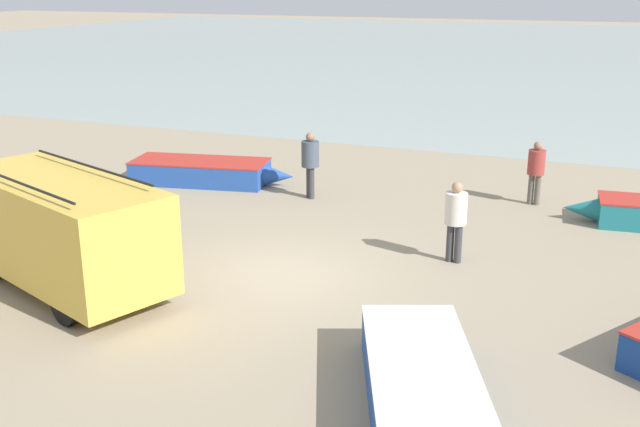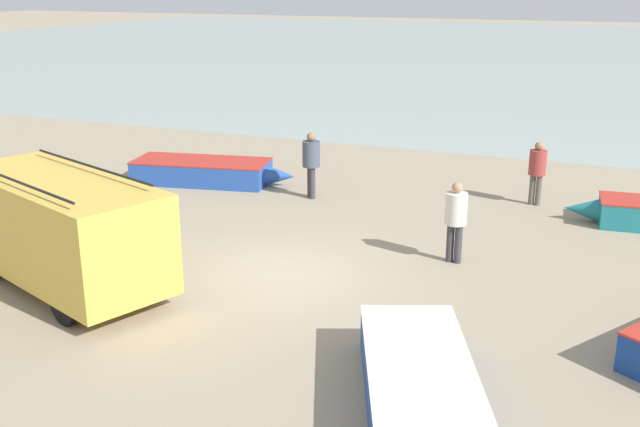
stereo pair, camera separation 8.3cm
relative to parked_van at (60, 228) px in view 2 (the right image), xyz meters
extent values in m
plane|color=gray|center=(3.59, 2.10, -1.17)|extent=(200.00, 200.00, 0.00)
cube|color=#99A89E|center=(3.59, 54.10, -1.16)|extent=(120.00, 80.00, 0.01)
cube|color=gold|center=(0.03, -0.01, 0.02)|extent=(5.27, 3.53, 1.82)
cube|color=black|center=(-2.32, 0.88, -0.48)|extent=(0.72, 1.67, 0.82)
cylinder|color=black|center=(-1.11, 1.30, -0.79)|extent=(0.79, 0.48, 0.76)
cylinder|color=black|center=(1.16, -1.32, -0.79)|extent=(0.79, 0.48, 0.76)
cylinder|color=black|center=(1.74, 0.22, -0.79)|extent=(0.79, 0.48, 0.76)
cylinder|color=black|center=(-0.24, -0.70, 1.06)|extent=(3.79, 1.48, 0.05)
cylinder|color=black|center=(0.29, 0.68, 1.06)|extent=(3.79, 1.48, 0.05)
cone|color=#1E757F|center=(8.83, 8.02, -0.87)|extent=(0.88, 0.65, 0.57)
cube|color=#234CA3|center=(7.44, -1.61, -0.85)|extent=(2.77, 4.07, 0.64)
cube|color=silver|center=(7.44, -1.61, -0.59)|extent=(1.30, 0.68, 0.05)
cube|color=silver|center=(7.44, -1.61, -0.51)|extent=(2.79, 4.11, 0.04)
cube|color=#234CA3|center=(-1.58, 7.61, -0.86)|extent=(4.06, 2.23, 0.62)
cone|color=#234CA3|center=(0.72, 8.07, -0.86)|extent=(0.94, 0.74, 0.58)
cube|color=#B22D23|center=(-1.58, 7.61, -0.62)|extent=(0.47, 1.40, 0.05)
cube|color=#B22D23|center=(-1.58, 7.61, -0.53)|extent=(4.10, 2.25, 0.04)
cylinder|color=#38383D|center=(6.51, 4.10, -0.75)|extent=(0.16, 0.16, 0.83)
cylinder|color=#38383D|center=(6.69, 4.08, -0.75)|extent=(0.16, 0.16, 0.83)
cylinder|color=silver|center=(6.60, 4.09, -0.01)|extent=(0.45, 0.45, 0.66)
sphere|color=tan|center=(6.60, 4.09, 0.44)|extent=(0.23, 0.23, 0.23)
cylinder|color=#38383D|center=(2.03, 7.29, -0.74)|extent=(0.16, 0.16, 0.86)
cylinder|color=#38383D|center=(1.92, 7.43, -0.74)|extent=(0.16, 0.16, 0.86)
cylinder|color=#424C5B|center=(1.98, 7.36, 0.04)|extent=(0.47, 0.47, 0.68)
sphere|color=#8C664C|center=(1.98, 7.36, 0.49)|extent=(0.23, 0.23, 0.23)
cylinder|color=#5B564C|center=(7.52, 9.02, -0.76)|extent=(0.15, 0.15, 0.81)
cylinder|color=#5B564C|center=(7.69, 9.00, -0.76)|extent=(0.15, 0.15, 0.81)
cylinder|color=#993833|center=(7.61, 9.01, -0.04)|extent=(0.44, 0.44, 0.64)
sphere|color=#8C664C|center=(7.61, 9.01, 0.39)|extent=(0.22, 0.22, 0.22)
camera|label=1|loc=(9.57, -10.44, 4.47)|focal=42.00mm
camera|label=2|loc=(9.64, -10.41, 4.47)|focal=42.00mm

